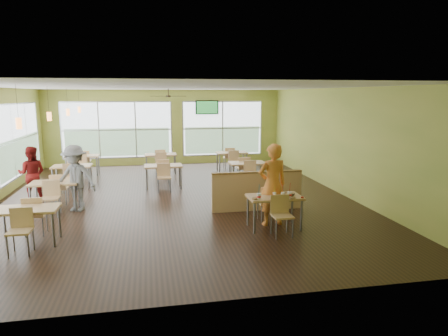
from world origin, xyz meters
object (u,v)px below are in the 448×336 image
(man_plaid, at_px, (272,185))
(food_basket, at_px, (289,194))
(half_wall_divider, at_px, (257,191))
(main_table, at_px, (274,201))

(man_plaid, distance_m, food_basket, 0.45)
(half_wall_divider, bearing_deg, food_basket, -76.87)
(main_table, xyz_separation_m, man_plaid, (0.02, 0.24, 0.33))
(half_wall_divider, height_order, man_plaid, man_plaid)
(food_basket, bearing_deg, main_table, 177.04)
(main_table, height_order, half_wall_divider, half_wall_divider)
(main_table, relative_size, food_basket, 6.06)
(half_wall_divider, xyz_separation_m, food_basket, (0.34, -1.47, 0.26))
(main_table, bearing_deg, food_basket, -2.96)
(half_wall_divider, distance_m, man_plaid, 1.29)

